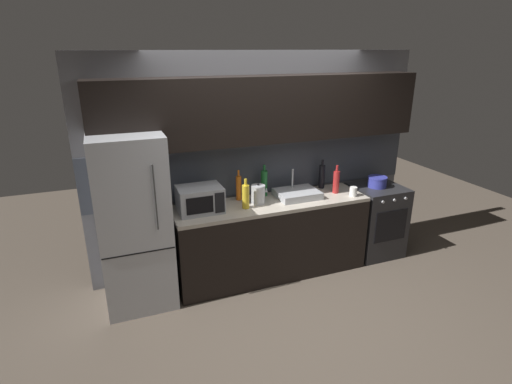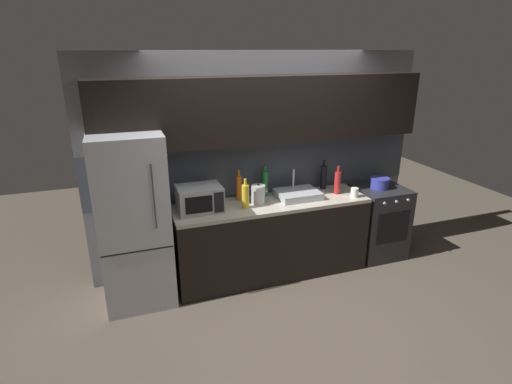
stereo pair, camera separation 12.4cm
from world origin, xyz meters
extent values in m
plane|color=#4C4238|center=(0.00, 0.00, 0.00)|extent=(10.00, 10.00, 0.00)
cube|color=slate|center=(0.00, 1.30, 1.25)|extent=(3.95, 0.10, 2.50)
cube|color=#3D424C|center=(0.00, 1.25, 1.20)|extent=(3.95, 0.01, 0.60)
cube|color=black|center=(0.00, 1.08, 1.90)|extent=(3.64, 0.34, 0.70)
cube|color=black|center=(0.00, 0.90, 0.43)|extent=(2.21, 0.60, 0.86)
cube|color=#B2A899|center=(0.00, 0.90, 0.88)|extent=(2.21, 0.60, 0.04)
cube|color=#B7BABF|center=(-1.49, 0.90, 0.89)|extent=(0.68, 0.66, 1.78)
cube|color=black|center=(-1.49, 0.57, 0.71)|extent=(0.67, 0.00, 0.01)
cylinder|color=#333333|center=(-1.30, 0.55, 1.25)|extent=(0.02, 0.02, 0.62)
cube|color=#232326|center=(1.45, 0.90, 0.45)|extent=(0.60, 0.60, 0.90)
cube|color=black|center=(1.45, 0.60, 0.50)|extent=(0.45, 0.01, 0.40)
cylinder|color=#B2B2B7|center=(1.28, 0.59, 0.83)|extent=(0.03, 0.02, 0.03)
cylinder|color=#B2B2B7|center=(1.45, 0.59, 0.83)|extent=(0.03, 0.02, 0.03)
cylinder|color=#B2B2B7|center=(1.61, 0.59, 0.83)|extent=(0.03, 0.02, 0.03)
cube|color=#A8AAAF|center=(-0.81, 0.92, 1.04)|extent=(0.46, 0.34, 0.27)
cube|color=black|center=(-0.85, 0.75, 1.04)|extent=(0.28, 0.01, 0.18)
cube|color=black|center=(-0.64, 0.75, 1.04)|extent=(0.10, 0.01, 0.22)
cube|color=#ADAFB5|center=(0.33, 0.93, 0.94)|extent=(0.48, 0.38, 0.08)
cylinder|color=silver|center=(0.33, 1.06, 1.09)|extent=(0.02, 0.02, 0.22)
cylinder|color=#B7BABF|center=(-0.16, 0.91, 1.00)|extent=(0.16, 0.16, 0.21)
sphere|color=black|center=(-0.16, 0.91, 1.12)|extent=(0.02, 0.02, 0.02)
cone|color=#B7BABF|center=(-0.06, 0.91, 1.05)|extent=(0.03, 0.03, 0.05)
cylinder|color=gold|center=(-0.33, 0.83, 1.03)|extent=(0.08, 0.08, 0.26)
cylinder|color=gold|center=(-0.33, 0.83, 1.19)|extent=(0.03, 0.03, 0.07)
cylinder|color=orange|center=(-0.32, 1.10, 1.04)|extent=(0.06, 0.06, 0.28)
cylinder|color=orange|center=(-0.32, 1.10, 1.21)|extent=(0.02, 0.02, 0.07)
cylinder|color=black|center=(0.76, 1.12, 1.04)|extent=(0.07, 0.07, 0.28)
cylinder|color=black|center=(0.76, 1.12, 1.22)|extent=(0.03, 0.03, 0.07)
cylinder|color=#A82323|center=(0.83, 0.90, 1.03)|extent=(0.07, 0.07, 0.27)
cylinder|color=#A82323|center=(0.83, 0.90, 1.20)|extent=(0.03, 0.03, 0.07)
cylinder|color=#1E6B2D|center=(0.00, 1.12, 1.05)|extent=(0.08, 0.08, 0.30)
cylinder|color=#1E6B2D|center=(0.00, 1.12, 1.23)|extent=(0.03, 0.03, 0.07)
cylinder|color=silver|center=(0.96, 0.73, 0.95)|extent=(0.09, 0.09, 0.11)
cylinder|color=#333899|center=(1.42, 0.90, 0.96)|extent=(0.23, 0.23, 0.11)
cylinder|color=#333899|center=(1.42, 0.90, 1.02)|extent=(0.23, 0.23, 0.02)
camera|label=1|loc=(-1.67, -2.93, 2.52)|focal=28.13mm
camera|label=2|loc=(-1.55, -2.97, 2.52)|focal=28.13mm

